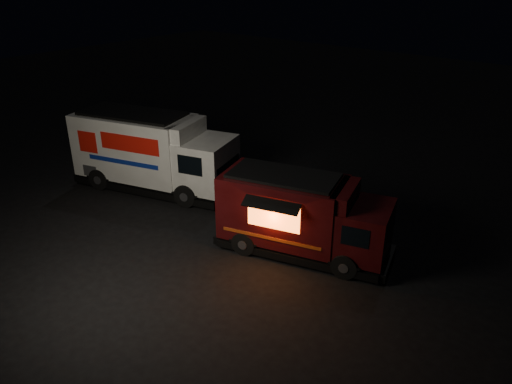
{
  "coord_description": "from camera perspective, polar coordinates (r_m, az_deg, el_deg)",
  "views": [
    {
      "loc": [
        10.09,
        -9.95,
        8.79
      ],
      "look_at": [
        0.4,
        2.0,
        1.57
      ],
      "focal_mm": 35.0,
      "sensor_mm": 36.0,
      "label": 1
    }
  ],
  "objects": [
    {
      "name": "ground",
      "position": [
        16.68,
        -5.45,
        -6.8
      ],
      "size": [
        80.0,
        80.0,
        0.0
      ],
      "primitive_type": "plane",
      "color": "black",
      "rests_on": "ground"
    },
    {
      "name": "white_truck",
      "position": [
        20.9,
        -11.47,
        4.47
      ],
      "size": [
        7.4,
        4.23,
        3.18
      ],
      "primitive_type": null,
      "rotation": [
        0.0,
        0.0,
        0.28
      ],
      "color": "white",
      "rests_on": "ground"
    },
    {
      "name": "red_truck",
      "position": [
        16.05,
        5.58,
        -2.72
      ],
      "size": [
        6.04,
        3.53,
        2.65
      ],
      "primitive_type": null,
      "rotation": [
        0.0,
        0.0,
        0.27
      ],
      "color": "#36090C",
      "rests_on": "ground"
    }
  ]
}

